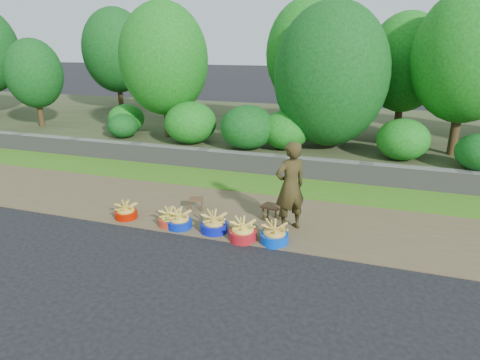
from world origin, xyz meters
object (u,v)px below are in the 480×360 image
(basin_d, at_px, (214,224))
(basin_c, at_px, (179,220))
(basin_a, at_px, (126,212))
(basin_b, at_px, (170,219))
(stool_right, at_px, (272,208))
(basin_f, at_px, (274,235))
(basin_e, at_px, (243,231))
(stool_left, at_px, (196,201))
(vendor_woman, at_px, (290,186))

(basin_d, bearing_deg, basin_c, -176.48)
(basin_a, bearing_deg, basin_b, -1.78)
(basin_b, xyz_separation_m, stool_right, (1.84, 0.83, 0.13))
(basin_f, relative_size, stool_right, 1.17)
(basin_f, bearing_deg, basin_d, 176.62)
(basin_e, bearing_deg, stool_right, 72.18)
(stool_left, bearing_deg, basin_f, -25.31)
(basin_c, xyz_separation_m, basin_e, (1.32, -0.08, 0.01))
(basin_b, xyz_separation_m, vendor_woman, (2.24, 0.58, 0.73))
(basin_a, distance_m, basin_b, 1.02)
(basin_d, bearing_deg, basin_e, -11.54)
(basin_f, distance_m, stool_left, 2.14)
(basin_f, xyz_separation_m, stool_right, (-0.27, 0.89, 0.11))
(basin_c, height_order, stool_right, basin_c)
(basin_d, bearing_deg, stool_right, 41.86)
(basin_b, height_order, stool_right, stool_right)
(basin_a, relative_size, stool_right, 1.04)
(basin_c, distance_m, basin_e, 1.32)
(vendor_woman, bearing_deg, stool_left, -50.95)
(basin_a, relative_size, vendor_woman, 0.26)
(basin_b, distance_m, basin_f, 2.11)
(basin_f, bearing_deg, basin_b, 178.45)
(basin_a, bearing_deg, basin_f, -1.63)
(basin_a, relative_size, basin_f, 0.89)
(basin_d, bearing_deg, basin_a, 179.45)
(basin_b, height_order, basin_d, basin_d)
(basin_c, xyz_separation_m, basin_d, (0.71, 0.04, 0.01))
(basin_f, bearing_deg, stool_left, 154.69)
(basin_e, distance_m, stool_left, 1.66)
(basin_a, bearing_deg, basin_e, -3.22)
(basin_a, xyz_separation_m, basin_c, (1.24, -0.06, 0.01))
(basin_c, xyz_separation_m, basin_f, (1.90, -0.03, 0.01))
(basin_a, height_order, basin_d, basin_d)
(basin_b, distance_m, stool_left, 0.88)
(basin_d, bearing_deg, stool_left, 131.29)
(basin_c, relative_size, stool_left, 1.30)
(stool_left, xyz_separation_m, stool_right, (1.66, -0.02, 0.05))
(basin_d, distance_m, vendor_woman, 1.60)
(basin_a, relative_size, stool_left, 1.22)
(basin_c, distance_m, basin_d, 0.71)
(stool_left, xyz_separation_m, vendor_woman, (2.06, -0.28, 0.65))
(basin_b, xyz_separation_m, basin_e, (1.54, -0.11, 0.02))
(basin_b, bearing_deg, basin_c, -8.07)
(basin_d, distance_m, basin_f, 1.19)
(basin_b, height_order, stool_left, basin_b)
(vendor_woman, bearing_deg, basin_d, -20.06)
(basin_c, bearing_deg, stool_left, 92.10)
(basin_e, bearing_deg, basin_d, 168.46)
(basin_c, relative_size, basin_d, 0.94)
(basin_f, bearing_deg, basin_a, 178.37)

